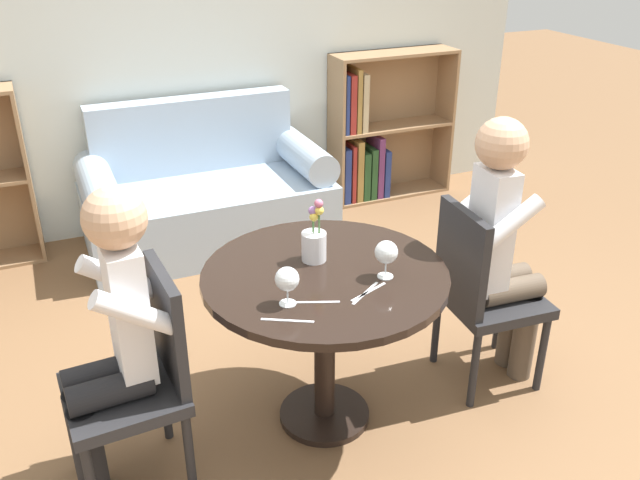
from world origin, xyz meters
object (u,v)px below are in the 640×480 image
Objects in this scene: person_left at (111,339)px; wine_glass_left at (287,280)px; chair_left at (141,374)px; flower_vase at (315,242)px; person_right at (503,246)px; wine_glass_right at (386,253)px; couch at (207,198)px; chair_right at (481,289)px; bookshelf_right at (374,135)px.

wine_glass_left is at bearing 75.64° from person_left.
flower_vase is at bearing 97.67° from chair_left.
person_right is 0.86m from flower_vase.
chair_left is 0.20m from person_left.
wine_glass_right is at bearing -50.64° from flower_vase.
wine_glass_left is at bearing 101.25° from person_right.
couch is 1.91m from flower_vase.
wine_glass_right reaches higher than wine_glass_left.
chair_left is (-0.76, -1.98, 0.18)m from couch.
couch reaches higher than wine_glass_right.
person_right reaches higher than wine_glass_left.
chair_right is 0.70× the size of person_right.
person_right reaches higher than wine_glass_right.
couch is at bearing 90.13° from flower_vase.
flower_vase is (-0.20, 0.24, -0.02)m from wine_glass_right.
bookshelf_right is 0.85× the size of person_right.
bookshelf_right is at bearing 63.16° from wine_glass_right.
couch is at bearing 27.37° from person_right.
chair_left reaches higher than wine_glass_left.
flower_vase is at bearing 129.36° from wine_glass_right.
bookshelf_right reaches higher than wine_glass_right.
flower_vase is at bearing -123.37° from bookshelf_right.
couch is at bearing 25.41° from chair_right.
chair_left reaches higher than wine_glass_right.
chair_left is at bearing -133.72° from bookshelf_right.
flower_vase is (-1.39, -2.10, 0.34)m from bookshelf_right.
flower_vase is at bearing 97.13° from person_left.
couch is 1.43× the size of bookshelf_right.
wine_glass_left is at bearing 73.10° from chair_left.
flower_vase is at bearing 84.04° from chair_right.
chair_left is 0.65m from wine_glass_left.
wine_glass_right is at bearing 102.65° from person_right.
wine_glass_left is (-0.22, -2.11, 0.53)m from couch.
flower_vase is (-0.84, 0.15, 0.12)m from person_right.
chair_right is 0.72× the size of person_left.
person_right reaches higher than person_left.
person_right is at bearing -103.59° from bookshelf_right.
bookshelf_right is at bearing -9.31° from person_right.
wine_glass_right is at bearing 4.86° from wine_glass_left.
person_right reaches higher than couch.
chair_right is (1.52, 0.01, 0.00)m from chair_left.
chair_left is 0.85m from flower_vase.
person_left is 8.01× the size of wine_glass_right.
wine_glass_right is (-1.19, -2.35, 0.36)m from bookshelf_right.
chair_left is at bearing 166.28° from wine_glass_left.
bookshelf_right is at bearing 10.91° from couch.
person_right is 1.09m from wine_glass_left.
wine_glass_right is at bearing -84.43° from couch.
person_right is (0.08, -0.01, 0.21)m from chair_right.
couch is 5.83× the size of flower_vase.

